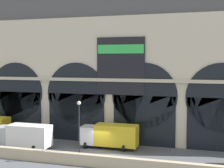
# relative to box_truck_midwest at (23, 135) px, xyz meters

# --- Properties ---
(ground_plane) EXTENTS (200.00, 200.00, 0.00)m
(ground_plane) POSITION_rel_box_truck_midwest_xyz_m (9.78, 0.86, -1.70)
(ground_plane) COLOR #54565B
(quay_parapet_wall) EXTENTS (90.00, 0.70, 1.27)m
(quay_parapet_wall) POSITION_rel_box_truck_midwest_xyz_m (9.78, -4.11, -1.06)
(quay_parapet_wall) COLOR #BCAD8C
(quay_parapet_wall) RESTS_ON ground
(station_building) EXTENTS (50.61, 6.15, 21.84)m
(station_building) POSITION_rel_box_truck_midwest_xyz_m (9.81, 8.72, 8.94)
(station_building) COLOR beige
(station_building) RESTS_ON ground
(box_truck_midwest) EXTENTS (7.50, 2.91, 3.12)m
(box_truck_midwest) POSITION_rel_box_truck_midwest_xyz_m (0.00, 0.00, 0.00)
(box_truck_midwest) COLOR #ADB2B7
(box_truck_midwest) RESTS_ON ground
(box_truck_center) EXTENTS (7.50, 2.91, 3.12)m
(box_truck_center) POSITION_rel_box_truck_midwest_xyz_m (10.65, 3.35, 0.00)
(box_truck_center) COLOR white
(box_truck_center) RESTS_ON ground
(street_lamp_quayside) EXTENTS (0.44, 0.44, 6.90)m
(street_lamp_quayside) POSITION_rel_box_truck_midwest_xyz_m (9.15, -3.31, 2.71)
(street_lamp_quayside) COLOR black
(street_lamp_quayside) RESTS_ON ground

